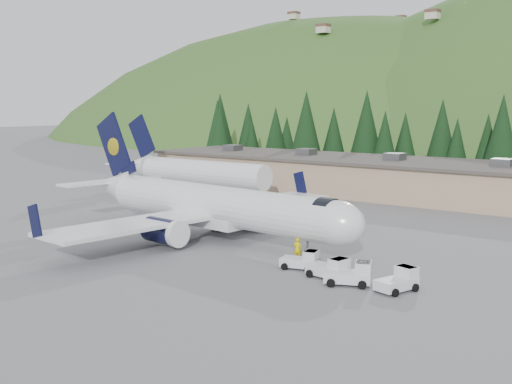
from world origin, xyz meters
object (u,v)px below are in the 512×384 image
Objects in this scene: baggage_tug_b at (331,269)px; terminal_building at (363,175)px; baggage_tug_a at (303,261)px; baggage_tug_c at (399,281)px; second_airliner at (189,171)px; ramp_worker at (297,249)px; baggage_tug_d at (352,274)px; airliner at (210,205)px.

terminal_building is at bearing 123.55° from baggage_tug_b.
baggage_tug_a is 0.94× the size of baggage_tug_c.
terminal_building is (-26.37, 43.05, 1.88)m from baggage_tug_c.
baggage_tug_a is at bearing 100.60° from baggage_tug_c.
baggage_tug_c is (46.29, -27.05, -2.58)m from second_airliner.
terminal_building is at bearing -94.15° from ramp_worker.
second_airliner reaches higher than baggage_tug_d.
baggage_tug_b is 48.19m from terminal_building.
airliner is 38.12m from terminal_building.
baggage_tug_b reaches higher than baggage_tug_a.
terminal_building is (-3.95, 37.91, -0.61)m from airliner.
second_airliner is 45.99m from baggage_tug_a.
baggage_tug_d is (5.32, -1.56, 0.10)m from baggage_tug_a.
baggage_tug_a is 45.89m from terminal_building.
airliner is 19.47× the size of ramp_worker.
baggage_tug_c is 11.15m from ramp_worker.
baggage_tug_b is at bearing 141.67° from baggage_tug_d.
ramp_worker is at bearing -5.30° from airliner.
second_airliner is at bearing -59.52° from ramp_worker.
baggage_tug_d is at bearing -30.62° from baggage_tug_a.
baggage_tug_c is at bearing -30.30° from second_airliner.
second_airliner is 49.26m from baggage_tug_b.
terminal_building is (-20.98, 43.34, 1.86)m from baggage_tug_b.
baggage_tug_d is at bearing -32.93° from second_airliner.
baggage_tug_c is at bearing 138.48° from ramp_worker.
airliner is 12.11m from ramp_worker.
terminal_building is at bearing 38.78° from second_airliner.
baggage_tug_c is at bearing -19.44° from baggage_tug_a.
baggage_tug_a is at bearing -67.24° from terminal_building.
baggage_tug_d is at bearing -5.60° from baggage_tug_b.
baggage_tug_d is at bearing -62.25° from terminal_building.
terminal_building reaches higher than baggage_tug_d.
ramp_worker is at bearing -33.99° from second_airliner.
ramp_worker is at bearing 127.51° from baggage_tug_d.
terminal_building reaches higher than ramp_worker.
baggage_tug_d is (-3.31, -0.78, 0.05)m from baggage_tug_c.
second_airliner is 8.06× the size of baggage_tug_c.
baggage_tug_a is (13.79, -4.36, -2.53)m from airliner.
baggage_tug_a is 0.95× the size of baggage_tug_b.
ramp_worker is (-7.40, 3.85, 0.14)m from baggage_tug_d.
baggage_tug_a is 3.41m from baggage_tug_b.
terminal_building reaches higher than baggage_tug_c.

